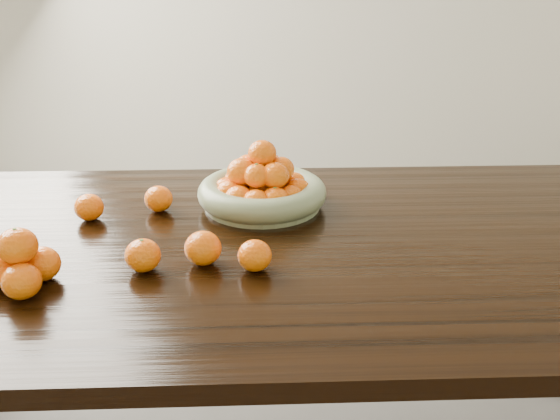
{
  "coord_description": "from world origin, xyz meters",
  "views": [
    {
      "loc": [
        -0.01,
        -1.26,
        1.34
      ],
      "look_at": [
        0.04,
        -0.02,
        0.83
      ],
      "focal_mm": 40.0,
      "sensor_mm": 36.0,
      "label": 1
    }
  ],
  "objects_px": {
    "dining_table": "(260,276)",
    "loose_orange_0": "(143,255)",
    "fruit_bowl": "(262,189)",
    "orange_pyramid": "(21,265)"
  },
  "relations": [
    {
      "from": "orange_pyramid",
      "to": "loose_orange_0",
      "type": "xyz_separation_m",
      "value": [
        0.22,
        0.06,
        -0.01
      ]
    },
    {
      "from": "dining_table",
      "to": "orange_pyramid",
      "type": "distance_m",
      "value": 0.51
    },
    {
      "from": "dining_table",
      "to": "loose_orange_0",
      "type": "relative_size",
      "value": 27.76
    },
    {
      "from": "loose_orange_0",
      "to": "fruit_bowl",
      "type": "bearing_deg",
      "value": 54.32
    },
    {
      "from": "orange_pyramid",
      "to": "loose_orange_0",
      "type": "distance_m",
      "value": 0.23
    },
    {
      "from": "fruit_bowl",
      "to": "loose_orange_0",
      "type": "height_order",
      "value": "fruit_bowl"
    },
    {
      "from": "fruit_bowl",
      "to": "orange_pyramid",
      "type": "distance_m",
      "value": 0.6
    },
    {
      "from": "fruit_bowl",
      "to": "orange_pyramid",
      "type": "height_order",
      "value": "fruit_bowl"
    },
    {
      "from": "dining_table",
      "to": "fruit_bowl",
      "type": "relative_size",
      "value": 6.21
    },
    {
      "from": "dining_table",
      "to": "fruit_bowl",
      "type": "height_order",
      "value": "fruit_bowl"
    }
  ]
}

